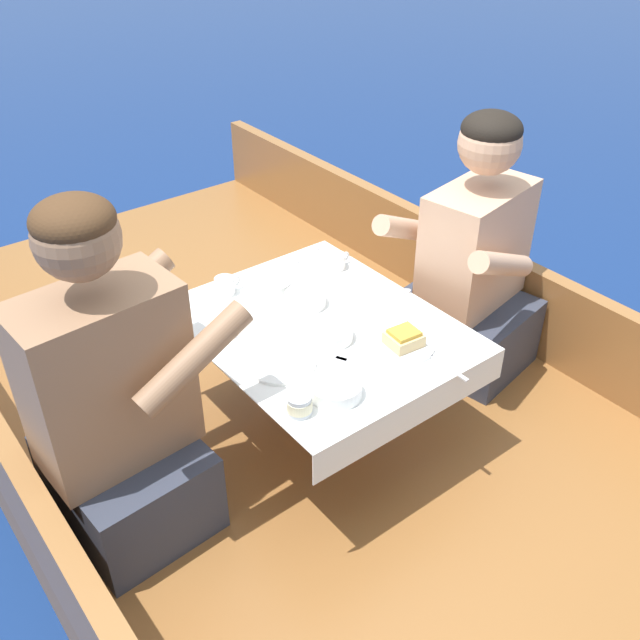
# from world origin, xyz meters

# --- Properties ---
(ground_plane) EXTENTS (60.00, 60.00, 0.00)m
(ground_plane) POSITION_xyz_m (0.00, 0.00, 0.00)
(ground_plane) COLOR navy
(boat_deck) EXTENTS (1.88, 3.61, 0.25)m
(boat_deck) POSITION_xyz_m (0.00, 0.00, 0.12)
(boat_deck) COLOR brown
(boat_deck) RESTS_ON ground_plane
(gunwale_port) EXTENTS (0.06, 3.61, 0.34)m
(gunwale_port) POSITION_xyz_m (-0.91, 0.00, 0.41)
(gunwale_port) COLOR #936033
(gunwale_port) RESTS_ON boat_deck
(gunwale_starboard) EXTENTS (0.06, 3.61, 0.34)m
(gunwale_starboard) POSITION_xyz_m (0.91, 0.00, 0.41)
(gunwale_starboard) COLOR #936033
(gunwale_starboard) RESTS_ON boat_deck
(cockpit_table) EXTENTS (0.70, 0.85, 0.41)m
(cockpit_table) POSITION_xyz_m (0.00, -0.13, 0.61)
(cockpit_table) COLOR #B2B2B7
(cockpit_table) RESTS_ON boat_deck
(person_port) EXTENTS (0.54, 0.47, 1.00)m
(person_port) POSITION_xyz_m (-0.65, -0.10, 0.65)
(person_port) COLOR #333847
(person_port) RESTS_ON boat_deck
(person_starboard) EXTENTS (0.57, 0.52, 0.94)m
(person_starboard) POSITION_xyz_m (0.65, -0.16, 0.62)
(person_starboard) COLOR #333847
(person_starboard) RESTS_ON boat_deck
(plate_sandwich) EXTENTS (0.18, 0.18, 0.01)m
(plate_sandwich) POSITION_xyz_m (0.12, -0.37, 0.66)
(plate_sandwich) COLOR white
(plate_sandwich) RESTS_ON cockpit_table
(plate_bread) EXTENTS (0.20, 0.20, 0.01)m
(plate_bread) POSITION_xyz_m (-0.20, -0.22, 0.66)
(plate_bread) COLOR white
(plate_bread) RESTS_ON cockpit_table
(sandwich) EXTENTS (0.10, 0.09, 0.05)m
(sandwich) POSITION_xyz_m (0.12, -0.37, 0.69)
(sandwich) COLOR #E0BC7F
(sandwich) RESTS_ON plate_sandwich
(bowl_port_near) EXTENTS (0.13, 0.13, 0.04)m
(bowl_port_near) POSITION_xyz_m (0.04, -0.01, 0.68)
(bowl_port_near) COLOR white
(bowl_port_near) RESTS_ON cockpit_table
(bowl_starboard_near) EXTENTS (0.13, 0.13, 0.04)m
(bowl_starboard_near) POSITION_xyz_m (-0.02, -0.21, 0.68)
(bowl_starboard_near) COLOR white
(bowl_starboard_near) RESTS_ON cockpit_table
(bowl_center_far) EXTENTS (0.14, 0.14, 0.04)m
(bowl_center_far) POSITION_xyz_m (-0.17, -0.41, 0.68)
(bowl_center_far) COLOR white
(bowl_center_far) RESTS_ON cockpit_table
(bowl_port_far) EXTENTS (0.13, 0.13, 0.04)m
(bowl_port_far) POSITION_xyz_m (-0.00, 0.12, 0.68)
(bowl_port_far) COLOR white
(bowl_port_far) RESTS_ON cockpit_table
(coffee_cup_port) EXTENTS (0.10, 0.07, 0.05)m
(coffee_cup_port) POSITION_xyz_m (0.26, 0.11, 0.68)
(coffee_cup_port) COLOR white
(coffee_cup_port) RESTS_ON cockpit_table
(coffee_cup_starboard) EXTENTS (0.09, 0.06, 0.06)m
(coffee_cup_starboard) POSITION_xyz_m (-0.13, 0.20, 0.68)
(coffee_cup_starboard) COLOR white
(coffee_cup_starboard) RESTS_ON cockpit_table
(tin_can) EXTENTS (0.07, 0.07, 0.05)m
(tin_can) POSITION_xyz_m (-0.28, -0.41, 0.68)
(tin_can) COLOR silver
(tin_can) RESTS_ON cockpit_table
(utensil_knife_port) EXTENTS (0.17, 0.05, 0.00)m
(utensil_knife_port) POSITION_xyz_m (0.21, 0.23, 0.66)
(utensil_knife_port) COLOR silver
(utensil_knife_port) RESTS_ON cockpit_table
(utensil_knife_starboard) EXTENTS (0.13, 0.13, 0.00)m
(utensil_knife_starboard) POSITION_xyz_m (-0.04, 0.22, 0.66)
(utensil_knife_starboard) COLOR silver
(utensil_knife_starboard) RESTS_ON cockpit_table
(utensil_fork_port) EXTENTS (0.02, 0.17, 0.00)m
(utensil_fork_port) POSITION_xyz_m (0.15, -0.49, 0.66)
(utensil_fork_port) COLOR silver
(utensil_fork_port) RESTS_ON cockpit_table
(utensil_fork_starboard) EXTENTS (0.09, 0.16, 0.00)m
(utensil_fork_starboard) POSITION_xyz_m (-0.03, -0.35, 0.66)
(utensil_fork_starboard) COLOR silver
(utensil_fork_starboard) RESTS_ON cockpit_table
(utensil_spoon_center) EXTENTS (0.11, 0.15, 0.01)m
(utensil_spoon_center) POSITION_xyz_m (0.32, -0.19, 0.66)
(utensil_spoon_center) COLOR silver
(utensil_spoon_center) RESTS_ON cockpit_table
(utensil_spoon_port) EXTENTS (0.17, 0.04, 0.01)m
(utensil_spoon_port) POSITION_xyz_m (-0.31, -0.02, 0.66)
(utensil_spoon_port) COLOR silver
(utensil_spoon_port) RESTS_ON cockpit_table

